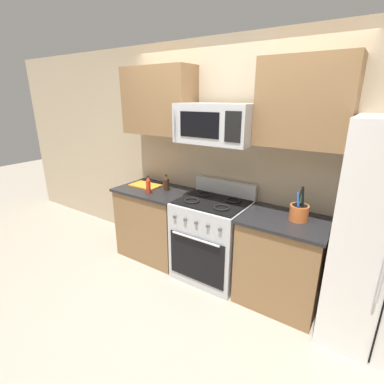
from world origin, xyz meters
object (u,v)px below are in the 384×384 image
Objects in this scene: microwave at (216,124)px; bottle_hot_sauce at (148,185)px; range_oven at (212,238)px; cutting_board at (146,185)px; bottle_soy at (166,183)px; utensil_crock at (299,212)px.

microwave is 1.09m from bottle_hot_sauce.
cutting_board is at bearing 178.00° from range_oven.
bottle_hot_sauce is (0.23, -0.20, 0.09)m from cutting_board.
range_oven is 1.11m from cutting_board.
range_oven is 0.87m from bottle_soy.
range_oven reaches higher than cutting_board.
utensil_crock is 1.91m from cutting_board.
cutting_board is at bearing -179.73° from utensil_crock.
microwave is 2.34× the size of utensil_crock.
microwave reaches higher than cutting_board.
microwave is at bearing -2.10° from bottle_soy.
microwave is 2.10× the size of cutting_board.
bottle_soy is 0.93× the size of bottle_hot_sauce.
utensil_crock is at bearing 1.11° from microwave.
bottle_soy is at bearing 179.72° from utensil_crock.
range_oven is 1.37× the size of microwave.
cutting_board is 1.89× the size of bottle_soy.
utensil_crock is 0.90× the size of cutting_board.
cutting_board is (-1.02, 0.01, -0.83)m from microwave.
bottle_soy reaches higher than range_oven.
bottle_soy is at bearing 2.89° from cutting_board.
bottle_hot_sauce is at bearing -168.24° from range_oven.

